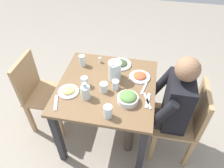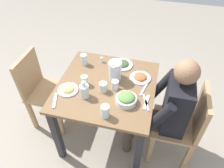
{
  "view_description": "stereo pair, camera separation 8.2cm",
  "coord_description": "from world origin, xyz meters",
  "px_view_note": "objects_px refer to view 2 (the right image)",
  "views": [
    {
      "loc": [
        -1.36,
        -0.31,
        2.08
      ],
      "look_at": [
        0.04,
        -0.04,
        0.74
      ],
      "focal_mm": 34.05,
      "sensor_mm": 36.0,
      "label": 1
    },
    {
      "loc": [
        -1.34,
        -0.39,
        2.08
      ],
      "look_at": [
        0.04,
        -0.04,
        0.74
      ],
      "focal_mm": 34.05,
      "sensor_mm": 36.0,
      "label": 2
    }
  ],
  "objects_px": {
    "water_glass_center": "(85,80)",
    "plate_dolmas": "(122,64)",
    "plate_rice_curry": "(140,77)",
    "salt_shaker": "(102,60)",
    "water_glass_near_right": "(103,87)",
    "chair_far": "(41,88)",
    "diner_near": "(164,108)",
    "water_glass_far_left": "(115,85)",
    "water_glass_by_pitcher": "(84,60)",
    "water_glass_near_left": "(105,111)",
    "plate_fries": "(68,89)",
    "salad_bowl": "(126,99)",
    "dining_table": "(107,95)",
    "water_pitcher": "(115,71)",
    "chair_near": "(184,123)",
    "oil_carafe": "(85,91)"
  },
  "relations": [
    {
      "from": "water_glass_center",
      "to": "oil_carafe",
      "type": "bearing_deg",
      "value": -160.03
    },
    {
      "from": "water_pitcher",
      "to": "salt_shaker",
      "type": "xyz_separation_m",
      "value": [
        0.22,
        0.19,
        -0.07
      ]
    },
    {
      "from": "diner_near",
      "to": "plate_fries",
      "type": "bearing_deg",
      "value": 96.29
    },
    {
      "from": "plate_dolmas",
      "to": "water_glass_center",
      "type": "xyz_separation_m",
      "value": [
        -0.36,
        0.27,
        0.03
      ]
    },
    {
      "from": "chair_far",
      "to": "diner_near",
      "type": "height_order",
      "value": "diner_near"
    },
    {
      "from": "dining_table",
      "to": "plate_dolmas",
      "type": "relative_size",
      "value": 4.21
    },
    {
      "from": "salad_bowl",
      "to": "chair_far",
      "type": "bearing_deg",
      "value": 77.92
    },
    {
      "from": "chair_near",
      "to": "chair_far",
      "type": "xyz_separation_m",
      "value": [
        0.1,
        1.49,
        0.0
      ]
    },
    {
      "from": "salad_bowl",
      "to": "water_pitcher",
      "type": "bearing_deg",
      "value": 31.07
    },
    {
      "from": "water_glass_by_pitcher",
      "to": "water_glass_center",
      "type": "height_order",
      "value": "water_glass_by_pitcher"
    },
    {
      "from": "water_glass_near_left",
      "to": "salt_shaker",
      "type": "xyz_separation_m",
      "value": [
        0.67,
        0.22,
        -0.03
      ]
    },
    {
      "from": "plate_rice_curry",
      "to": "dining_table",
      "type": "bearing_deg",
      "value": 119.45
    },
    {
      "from": "plate_fries",
      "to": "plate_dolmas",
      "type": "relative_size",
      "value": 0.87
    },
    {
      "from": "dining_table",
      "to": "salad_bowl",
      "type": "distance_m",
      "value": 0.32
    },
    {
      "from": "plate_fries",
      "to": "water_glass_by_pitcher",
      "type": "height_order",
      "value": "water_glass_by_pitcher"
    },
    {
      "from": "water_pitcher",
      "to": "salad_bowl",
      "type": "height_order",
      "value": "water_pitcher"
    },
    {
      "from": "chair_far",
      "to": "water_glass_by_pitcher",
      "type": "bearing_deg",
      "value": -66.08
    },
    {
      "from": "water_glass_center",
      "to": "plate_dolmas",
      "type": "bearing_deg",
      "value": -37.06
    },
    {
      "from": "chair_near",
      "to": "oil_carafe",
      "type": "distance_m",
      "value": 0.95
    },
    {
      "from": "salad_bowl",
      "to": "water_glass_far_left",
      "type": "bearing_deg",
      "value": 43.45
    },
    {
      "from": "oil_carafe",
      "to": "plate_dolmas",
      "type": "bearing_deg",
      "value": -23.8
    },
    {
      "from": "water_pitcher",
      "to": "water_glass_near_right",
      "type": "height_order",
      "value": "water_pitcher"
    },
    {
      "from": "plate_rice_curry",
      "to": "chair_far",
      "type": "bearing_deg",
      "value": 96.53
    },
    {
      "from": "plate_rice_curry",
      "to": "salt_shaker",
      "type": "bearing_deg",
      "value": 69.21
    },
    {
      "from": "plate_fries",
      "to": "water_glass_far_left",
      "type": "height_order",
      "value": "water_glass_far_left"
    },
    {
      "from": "plate_fries",
      "to": "water_glass_center",
      "type": "bearing_deg",
      "value": -46.61
    },
    {
      "from": "dining_table",
      "to": "water_glass_near_left",
      "type": "xyz_separation_m",
      "value": [
        -0.35,
        -0.08,
        0.19
      ]
    },
    {
      "from": "water_pitcher",
      "to": "salad_bowl",
      "type": "xyz_separation_m",
      "value": [
        -0.26,
        -0.16,
        -0.05
      ]
    },
    {
      "from": "plate_fries",
      "to": "chair_far",
      "type": "bearing_deg",
      "value": 65.9
    },
    {
      "from": "plate_fries",
      "to": "oil_carafe",
      "type": "height_order",
      "value": "oil_carafe"
    },
    {
      "from": "chair_near",
      "to": "plate_rice_curry",
      "type": "distance_m",
      "value": 0.58
    },
    {
      "from": "dining_table",
      "to": "plate_rice_curry",
      "type": "height_order",
      "value": "plate_rice_curry"
    },
    {
      "from": "salad_bowl",
      "to": "salt_shaker",
      "type": "bearing_deg",
      "value": 36.07
    },
    {
      "from": "diner_near",
      "to": "oil_carafe",
      "type": "height_order",
      "value": "diner_near"
    },
    {
      "from": "oil_carafe",
      "to": "chair_far",
      "type": "bearing_deg",
      "value": 69.68
    },
    {
      "from": "dining_table",
      "to": "plate_fries",
      "type": "bearing_deg",
      "value": 116.17
    },
    {
      "from": "diner_near",
      "to": "plate_dolmas",
      "type": "height_order",
      "value": "diner_near"
    },
    {
      "from": "chair_far",
      "to": "water_pitcher",
      "type": "height_order",
      "value": "water_pitcher"
    },
    {
      "from": "plate_rice_curry",
      "to": "water_glass_far_left",
      "type": "xyz_separation_m",
      "value": [
        -0.19,
        0.2,
        0.03
      ]
    },
    {
      "from": "chair_far",
      "to": "plate_fries",
      "type": "distance_m",
      "value": 0.55
    },
    {
      "from": "salad_bowl",
      "to": "plate_rice_curry",
      "type": "distance_m",
      "value": 0.33
    },
    {
      "from": "plate_fries",
      "to": "water_glass_far_left",
      "type": "xyz_separation_m",
      "value": [
        0.12,
        -0.4,
        0.03
      ]
    },
    {
      "from": "diner_near",
      "to": "salad_bowl",
      "type": "xyz_separation_m",
      "value": [
        -0.1,
        0.33,
        0.15
      ]
    },
    {
      "from": "plate_dolmas",
      "to": "water_glass_near_right",
      "type": "bearing_deg",
      "value": 167.73
    },
    {
      "from": "water_glass_center",
      "to": "oil_carafe",
      "type": "distance_m",
      "value": 0.15
    },
    {
      "from": "water_glass_by_pitcher",
      "to": "water_glass_near_left",
      "type": "bearing_deg",
      "value": -146.94
    },
    {
      "from": "water_glass_center",
      "to": "plate_rice_curry",
      "type": "bearing_deg",
      "value": -67.08
    },
    {
      "from": "plate_fries",
      "to": "water_glass_far_left",
      "type": "relative_size",
      "value": 2.04
    },
    {
      "from": "dining_table",
      "to": "oil_carafe",
      "type": "relative_size",
      "value": 5.34
    },
    {
      "from": "water_glass_far_left",
      "to": "water_glass_center",
      "type": "height_order",
      "value": "water_glass_center"
    }
  ]
}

